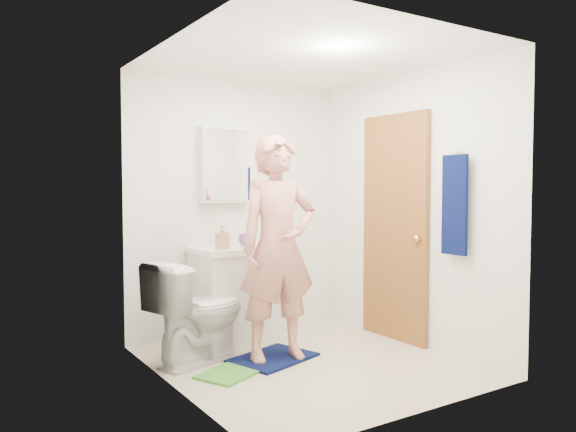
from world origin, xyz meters
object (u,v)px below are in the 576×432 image
object	(u,v)px
vanity_cabinet	(237,296)
towel	(455,205)
man	(278,248)
soap_dispenser	(222,237)
medicine_cabinet	(225,165)
toilet	(198,311)
toothbrush_cup	(245,239)

from	to	relation	value
vanity_cabinet	towel	distance (m)	2.08
towel	man	distance (m)	1.45
man	soap_dispenser	bearing A→B (deg)	111.92
vanity_cabinet	medicine_cabinet	bearing A→B (deg)	90.00
soap_dispenser	medicine_cabinet	bearing A→B (deg)	58.82
vanity_cabinet	medicine_cabinet	distance (m)	1.22
toilet	man	xyz separation A→B (m)	(0.55, -0.31, 0.50)
medicine_cabinet	soap_dispenser	world-z (taller)	medicine_cabinet
medicine_cabinet	towel	size ratio (longest dim) A/B	0.87
soap_dispenser	man	xyz separation A→B (m)	(0.16, -0.67, -0.04)
medicine_cabinet	soap_dispenser	distance (m)	0.74
vanity_cabinet	soap_dispenser	world-z (taller)	soap_dispenser
vanity_cabinet	medicine_cabinet	world-z (taller)	medicine_cabinet
man	medicine_cabinet	bearing A→B (deg)	96.85
towel	man	world-z (taller)	man
man	towel	bearing A→B (deg)	-23.07
soap_dispenser	toothbrush_cup	bearing A→B (deg)	30.15
towel	soap_dispenser	distance (m)	1.98
toilet	man	world-z (taller)	man
toothbrush_cup	man	distance (m)	0.88
vanity_cabinet	toilet	size ratio (longest dim) A/B	0.98
medicine_cabinet	toilet	bearing A→B (deg)	-130.81
medicine_cabinet	soap_dispenser	bearing A→B (deg)	-121.18
toilet	toothbrush_cup	world-z (taller)	toothbrush_cup
towel	soap_dispenser	world-z (taller)	towel
medicine_cabinet	man	xyz separation A→B (m)	(-0.02, -0.98, -0.69)
soap_dispenser	toothbrush_cup	distance (m)	0.38
vanity_cabinet	toilet	world-z (taller)	toilet
vanity_cabinet	towel	size ratio (longest dim) A/B	1.00
towel	toothbrush_cup	size ratio (longest dim) A/B	6.32
toothbrush_cup	toilet	bearing A→B (deg)	-142.62
vanity_cabinet	toothbrush_cup	size ratio (longest dim) A/B	6.32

